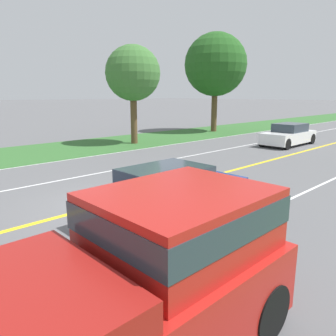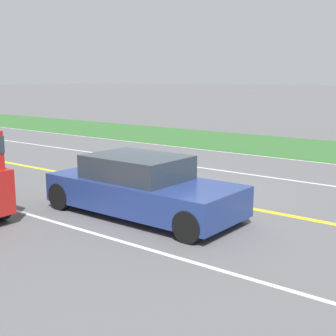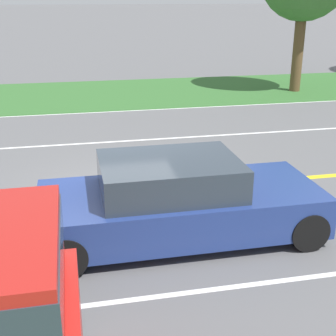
{
  "view_description": "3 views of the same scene",
  "coord_description": "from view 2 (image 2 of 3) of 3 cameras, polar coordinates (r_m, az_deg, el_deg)",
  "views": [
    {
      "loc": [
        7.79,
        -4.89,
        3.12
      ],
      "look_at": [
        1.34,
        1.31,
        1.11
      ],
      "focal_mm": 35.0,
      "sensor_mm": 36.0,
      "label": 1
    },
    {
      "loc": [
        9.49,
        7.42,
        2.99
      ],
      "look_at": [
        1.06,
        0.81,
        0.93
      ],
      "focal_mm": 50.0,
      "sensor_mm": 36.0,
      "label": 2
    },
    {
      "loc": [
        8.56,
        -0.79,
        3.7
      ],
      "look_at": [
        1.67,
        0.67,
        1.09
      ],
      "focal_mm": 50.0,
      "sensor_mm": 36.0,
      "label": 3
    }
  ],
  "objects": [
    {
      "name": "ground_plane",
      "position": [
        12.41,
        0.09,
        -3.07
      ],
      "size": [
        400.0,
        400.0,
        0.0
      ],
      "primitive_type": "plane",
      "color": "#5B5B5E"
    },
    {
      "name": "centre_divider_line",
      "position": [
        12.41,
        0.09,
        -3.05
      ],
      "size": [
        0.18,
        160.0,
        0.01
      ],
      "primitive_type": "cube",
      "color": "yellow",
      "rests_on": "ground"
    },
    {
      "name": "lane_edge_line_left",
      "position": [
        18.32,
        13.7,
        1.18
      ],
      "size": [
        0.14,
        160.0,
        0.01
      ],
      "primitive_type": "cube",
      "color": "white",
      "rests_on": "ground"
    },
    {
      "name": "lane_dash_same_dir",
      "position": [
        9.99,
        -12.47,
        -6.78
      ],
      "size": [
        0.1,
        160.0,
        0.01
      ],
      "primitive_type": "cube",
      "color": "white",
      "rests_on": "ground"
    },
    {
      "name": "lane_dash_oncoming",
      "position": [
        15.25,
        8.22,
        -0.53
      ],
      "size": [
        0.1,
        160.0,
        0.01
      ],
      "primitive_type": "cube",
      "color": "white",
      "rests_on": "ground"
    },
    {
      "name": "grass_verge_left",
      "position": [
        21.06,
        17.11,
        2.26
      ],
      "size": [
        6.0,
        160.0,
        0.03
      ],
      "primitive_type": "cube",
      "color": "#33662D",
      "rests_on": "ground"
    },
    {
      "name": "ego_car",
      "position": [
        10.33,
        -3.21,
        -2.4
      ],
      "size": [
        1.87,
        4.45,
        1.33
      ],
      "color": "navy",
      "rests_on": "ground"
    },
    {
      "name": "dog",
      "position": [
        11.31,
        0.83,
        -2.0
      ],
      "size": [
        0.35,
        1.03,
        0.75
      ],
      "rotation": [
        0.0,
        0.0,
        0.21
      ],
      "color": "brown",
      "rests_on": "ground"
    }
  ]
}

